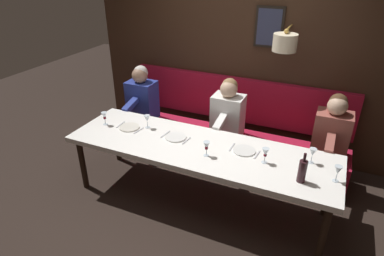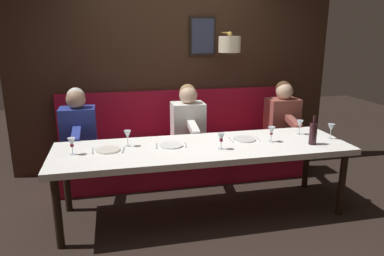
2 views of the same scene
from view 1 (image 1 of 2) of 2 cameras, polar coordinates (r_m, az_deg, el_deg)
ground_plane at (r=4.03m, az=1.10°, el=-12.28°), size 12.00×12.00×0.00m
dining_table at (r=3.63m, az=1.20°, el=-3.99°), size 0.90×2.98×0.74m
banquette_bench at (r=4.58m, az=5.54°, el=-3.53°), size 0.52×3.18×0.45m
back_wall_panel at (r=4.64m, az=8.67°, el=12.03°), size 0.59×4.38×2.90m
diner_nearest at (r=4.13m, az=23.20°, el=-0.13°), size 0.60×0.40×0.79m
diner_near at (r=4.29m, az=6.25°, el=3.10°), size 0.60×0.40×0.79m
diner_middle at (r=4.81m, az=-8.74°, el=5.74°), size 0.60×0.40×0.79m
place_setting_0 at (r=4.05m, az=-10.81°, el=0.12°), size 0.24×0.32×0.01m
place_setting_1 at (r=3.55m, az=9.05°, el=-3.90°), size 0.24×0.31×0.01m
place_setting_2 at (r=3.77m, az=-2.85°, el=-1.59°), size 0.24×0.33×0.01m
wine_glass_0 at (r=3.29m, az=24.01°, el=-6.77°), size 0.07×0.07×0.16m
wine_glass_1 at (r=3.35m, az=12.64°, el=-4.20°), size 0.07×0.07×0.16m
wine_glass_2 at (r=3.38m, az=2.54°, el=-3.13°), size 0.07×0.07×0.16m
wine_glass_3 at (r=3.48m, az=20.22°, el=-4.05°), size 0.07×0.07×0.16m
wine_glass_4 at (r=4.15m, az=-14.96°, el=2.03°), size 0.07×0.07×0.16m
wine_glass_5 at (r=3.97m, az=-7.80°, el=1.58°), size 0.07×0.07×0.16m
wine_bottle at (r=3.17m, az=18.60°, el=-7.06°), size 0.08×0.08×0.30m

